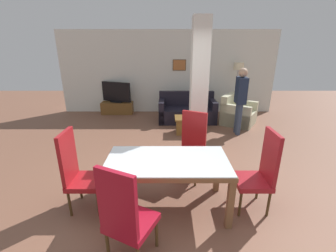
# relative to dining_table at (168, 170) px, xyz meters

# --- Properties ---
(ground_plane) EXTENTS (18.00, 18.00, 0.00)m
(ground_plane) POSITION_rel_dining_table_xyz_m (0.00, 0.00, -0.60)
(ground_plane) COLOR brown
(back_wall) EXTENTS (7.20, 0.09, 2.70)m
(back_wall) POSITION_rel_dining_table_xyz_m (0.00, 5.05, 0.75)
(back_wall) COLOR silver
(back_wall) RESTS_ON ground_plane
(divider_pillar) EXTENTS (0.32, 0.36, 2.70)m
(divider_pillar) POSITION_rel_dining_table_xyz_m (0.61, 1.68, 0.75)
(divider_pillar) COLOR silver
(divider_pillar) RESTS_ON ground_plane
(dining_table) EXTENTS (1.65, 0.88, 0.75)m
(dining_table) POSITION_rel_dining_table_xyz_m (0.00, 0.00, 0.00)
(dining_table) COLOR brown
(dining_table) RESTS_ON ground_plane
(dining_chair_far_right) EXTENTS (0.62, 0.62, 1.15)m
(dining_chair_far_right) POSITION_rel_dining_table_xyz_m (0.41, 0.85, -0.01)
(dining_chair_far_right) COLOR maroon
(dining_chair_far_right) RESTS_ON ground_plane
(dining_chair_head_right) EXTENTS (0.46, 0.46, 1.15)m
(dining_chair_head_right) POSITION_rel_dining_table_xyz_m (1.27, 0.00, -0.01)
(dining_chair_head_right) COLOR maroon
(dining_chair_head_right) RESTS_ON ground_plane
(dining_chair_head_left) EXTENTS (0.46, 0.46, 1.15)m
(dining_chair_head_left) POSITION_rel_dining_table_xyz_m (-1.21, 0.00, -0.01)
(dining_chair_head_left) COLOR maroon
(dining_chair_head_left) RESTS_ON ground_plane
(dining_chair_near_left) EXTENTS (0.61, 0.61, 1.15)m
(dining_chair_near_left) POSITION_rel_dining_table_xyz_m (-0.41, -0.86, -0.01)
(dining_chair_near_left) COLOR maroon
(dining_chair_near_left) RESTS_ON ground_plane
(sofa) EXTENTS (1.71, 0.87, 0.86)m
(sofa) POSITION_rel_dining_table_xyz_m (0.59, 3.99, -0.30)
(sofa) COLOR black
(sofa) RESTS_ON ground_plane
(armchair) EXTENTS (1.19, 1.20, 0.85)m
(armchair) POSITION_rel_dining_table_xyz_m (2.06, 3.69, -0.30)
(armchair) COLOR beige
(armchair) RESTS_ON ground_plane
(coffee_table) EXTENTS (0.69, 0.52, 0.43)m
(coffee_table) POSITION_rel_dining_table_xyz_m (0.54, 2.95, -0.38)
(coffee_table) COLOR brown
(coffee_table) RESTS_ON ground_plane
(bottle) EXTENTS (0.06, 0.06, 0.24)m
(bottle) POSITION_rel_dining_table_xyz_m (0.64, 2.96, -0.08)
(bottle) COLOR #B2B7BC
(bottle) RESTS_ON coffee_table
(tv_stand) EXTENTS (1.05, 0.40, 0.40)m
(tv_stand) POSITION_rel_dining_table_xyz_m (-1.72, 4.77, -0.40)
(tv_stand) COLOR brown
(tv_stand) RESTS_ON ground_plane
(tv_screen) EXTENTS (1.00, 0.43, 0.68)m
(tv_screen) POSITION_rel_dining_table_xyz_m (-1.72, 4.77, 0.13)
(tv_screen) COLOR black
(tv_screen) RESTS_ON tv_stand
(floor_lamp) EXTENTS (0.31, 0.31, 1.70)m
(floor_lamp) POSITION_rel_dining_table_xyz_m (2.27, 4.71, 0.83)
(floor_lamp) COLOR #B7B7BC
(floor_lamp) RESTS_ON ground_plane
(standing_person) EXTENTS (0.23, 0.39, 1.69)m
(standing_person) POSITION_rel_dining_table_xyz_m (1.84, 2.90, 0.38)
(standing_person) COLOR #334159
(standing_person) RESTS_ON ground_plane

